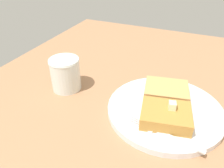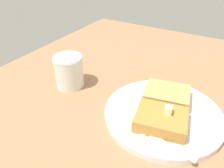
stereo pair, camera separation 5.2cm
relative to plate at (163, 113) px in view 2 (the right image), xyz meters
The scene contains 7 objects.
table_surface 12.11cm from the plate, 119.69° to the right, with size 124.58×124.58×1.86cm, color #A3724E.
plate is the anchor object (origin of this frame).
toast_slice_left 4.90cm from the plate, 168.79° to the right, with size 8.25×10.15×2.80cm, color #B47E37.
toast_slice_middle 4.90cm from the plate, 11.21° to the left, with size 8.25×10.15×2.80cm, color tan.
butter_pat_primary 5.73cm from the plate, 153.36° to the right, with size 1.61×1.45×1.61cm, color beige.
fork 8.38cm from the plate, behind, with size 4.38×15.99×0.36cm.
syrup_jar 26.42cm from the plate, 90.78° to the left, with size 7.81×7.81×8.54cm.
Camera 2 is at (-31.94, 1.37, 34.97)cm, focal length 35.00 mm.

